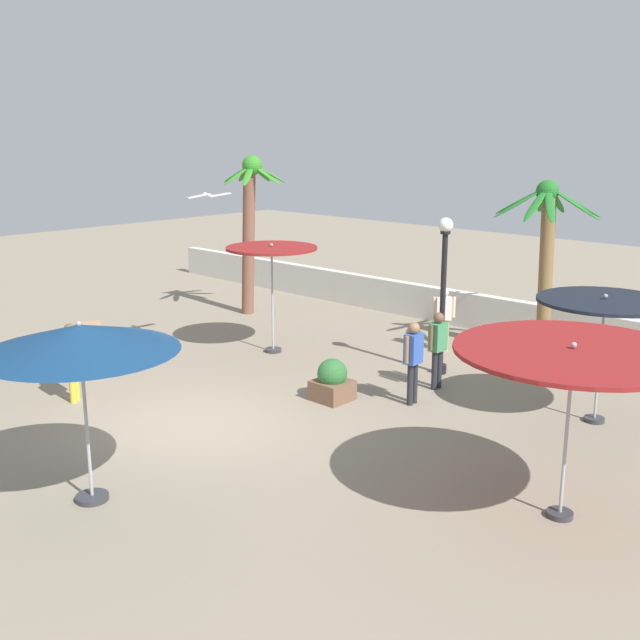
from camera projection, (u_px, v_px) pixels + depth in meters
ground_plane at (192, 428)px, 13.78m from camera, size 56.00×56.00×0.00m
boundary_wall at (479, 312)px, 20.51m from camera, size 25.20×0.30×0.96m
patio_umbrella_1 at (272, 254)px, 17.96m from camera, size 2.17×2.17×2.66m
patio_umbrella_2 at (605, 306)px, 13.55m from camera, size 2.38×2.38×2.41m
patio_umbrella_3 at (80, 339)px, 10.50m from camera, size 2.76×2.76×2.69m
patio_umbrella_4 at (573, 355)px, 10.03m from camera, size 3.15×3.15×2.53m
palm_tree_0 at (546, 245)px, 17.58m from camera, size 2.50×2.50×4.15m
palm_tree_1 at (250, 217)px, 21.68m from camera, size 1.92×1.93×4.58m
lamp_post_1 at (443, 287)px, 16.44m from camera, size 0.32×0.32×3.45m
lounge_chair_0 at (92, 349)px, 17.38m from camera, size 1.93×1.35×0.84m
guest_0 at (413, 355)px, 14.75m from camera, size 0.27×0.56×1.66m
guest_1 at (438, 343)px, 15.65m from camera, size 0.25×0.56×1.63m
guest_2 at (444, 313)px, 18.42m from camera, size 0.44×0.42×1.56m
guest_3 at (72, 355)px, 14.90m from camera, size 0.40×0.48×1.60m
seagull_0 at (208, 196)px, 17.31m from camera, size 0.39×1.13×0.14m
planter at (332, 382)px, 15.13m from camera, size 0.70×0.70×0.85m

